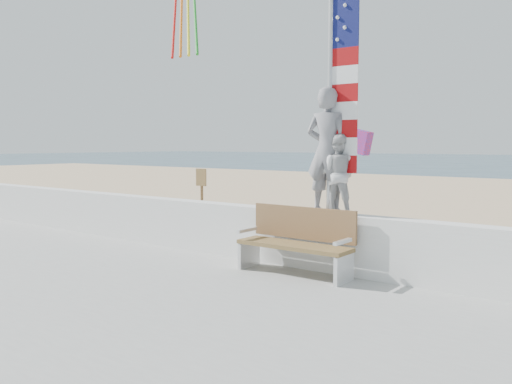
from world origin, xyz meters
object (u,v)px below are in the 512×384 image
Objects in this scene: adult at (328,151)px; bench at (297,240)px; flag at (338,87)px; child at (338,174)px.

adult is 1.07× the size of bench.
adult is at bearing 61.13° from bench.
bench is at bearing -132.02° from flag.
bench is (-0.25, -0.45, -1.35)m from adult.
flag reaches higher than adult.
bench is at bearing 56.76° from adult.
flag reaches higher than child.
adult is 0.55× the size of flag.
child is 0.67× the size of bench.
adult is 1.59× the size of child.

